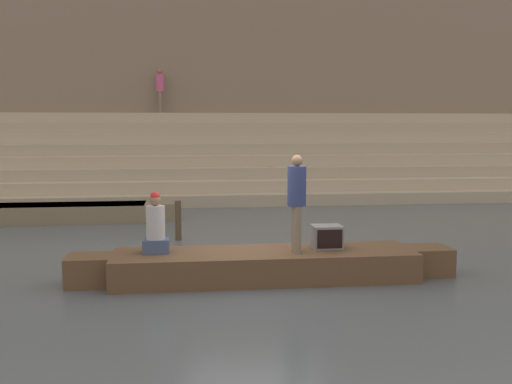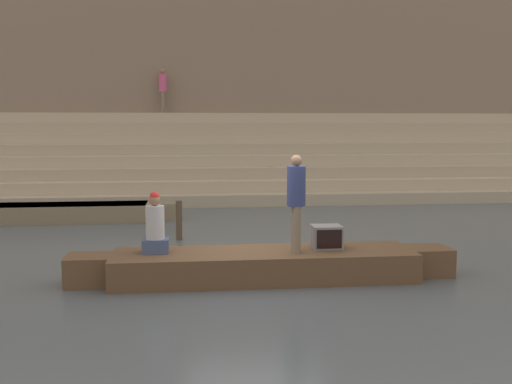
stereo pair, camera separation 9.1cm
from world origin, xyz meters
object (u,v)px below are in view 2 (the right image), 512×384
object	(u,v)px
person_on_steps	(163,87)
rowboat_main	(264,264)
tv_set	(326,237)
person_standing	(296,196)
moored_boat_shore	(66,212)
person_rowing	(155,228)
mooring_post	(179,220)

from	to	relation	value
person_on_steps	rowboat_main	bearing A→B (deg)	-83.64
tv_set	person_standing	bearing A→B (deg)	-147.77
rowboat_main	moored_boat_shore	xyz separation A→B (m)	(-4.68, 6.89, -0.01)
moored_boat_shore	person_rowing	bearing A→B (deg)	-69.61
rowboat_main	mooring_post	size ratio (longest dim) A/B	7.26
rowboat_main	person_standing	world-z (taller)	person_standing
person_standing	mooring_post	size ratio (longest dim) A/B	1.82
person_rowing	person_on_steps	world-z (taller)	person_on_steps
person_rowing	tv_set	xyz separation A→B (m)	(3.00, 0.00, -0.22)
rowboat_main	person_standing	bearing A→B (deg)	-14.64
person_standing	mooring_post	xyz separation A→B (m)	(-2.04, 3.93, -1.01)
person_rowing	person_on_steps	bearing A→B (deg)	90.08
person_rowing	person_on_steps	distance (m)	14.38
person_on_steps	mooring_post	bearing A→B (deg)	-88.64
rowboat_main	person_standing	xyz separation A→B (m)	(0.53, -0.16, 1.20)
moored_boat_shore	mooring_post	xyz separation A→B (m)	(3.17, -3.12, 0.21)
person_standing	person_rowing	world-z (taller)	person_standing
tv_set	moored_boat_shore	size ratio (longest dim) A/B	0.08
rowboat_main	person_standing	size ratio (longest dim) A/B	3.99
moored_boat_shore	person_on_steps	xyz separation A→B (m)	(2.45, 7.23, 3.89)
person_on_steps	tv_set	bearing A→B (deg)	-79.11
rowboat_main	moored_boat_shore	world-z (taller)	rowboat_main
person_rowing	mooring_post	xyz separation A→B (m)	(0.35, 3.66, -0.46)
tv_set	mooring_post	size ratio (longest dim) A/B	0.57
moored_boat_shore	person_on_steps	distance (m)	8.57
person_standing	tv_set	size ratio (longest dim) A/B	3.19
person_standing	rowboat_main	bearing A→B (deg)	176.96
person_standing	moored_boat_shore	bearing A→B (deg)	139.65
person_standing	moored_boat_shore	xyz separation A→B (m)	(-5.21, 7.05, -1.21)
tv_set	moored_boat_shore	world-z (taller)	tv_set
rowboat_main	person_on_steps	size ratio (longest dim) A/B	3.88
rowboat_main	person_on_steps	xyz separation A→B (m)	(-2.22, 14.13, 3.88)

